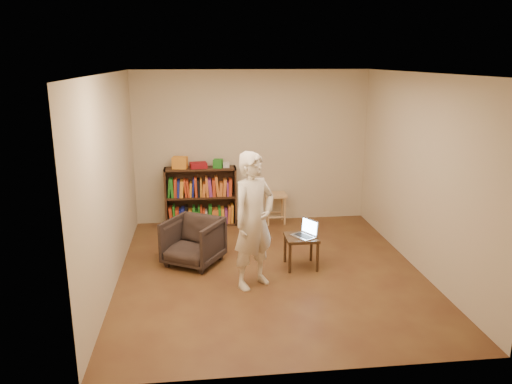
{
  "coord_description": "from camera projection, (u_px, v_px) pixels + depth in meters",
  "views": [
    {
      "loc": [
        -0.91,
        -6.14,
        2.77
      ],
      "look_at": [
        -0.15,
        0.35,
        1.02
      ],
      "focal_mm": 35.0,
      "sensor_mm": 36.0,
      "label": 1
    }
  ],
  "objects": [
    {
      "name": "laptop",
      "position": [
        306.0,
        232.0,
        6.75
      ],
      "size": [
        0.36,
        0.39,
        0.23
      ],
      "rotation": [
        0.0,
        0.0,
        -1.03
      ],
      "color": "silver",
      "rests_on": "side_table"
    },
    {
      "name": "person",
      "position": [
        254.0,
        221.0,
        6.09
      ],
      "size": [
        0.75,
        0.7,
        1.71
      ],
      "primitive_type": "imported",
      "rotation": [
        0.0,
        0.0,
        0.63
      ],
      "color": "beige",
      "rests_on": "floor"
    },
    {
      "name": "side_table",
      "position": [
        301.0,
        241.0,
        6.77
      ],
      "size": [
        0.43,
        0.43,
        0.44
      ],
      "color": "#311E10",
      "rests_on": "floor"
    },
    {
      "name": "box_white",
      "position": [
        226.0,
        165.0,
        8.38
      ],
      "size": [
        0.11,
        0.11,
        0.08
      ],
      "primitive_type": "cube",
      "rotation": [
        0.0,
        0.0,
        -0.05
      ],
      "color": "beige",
      "rests_on": "bookshelf"
    },
    {
      "name": "box_green",
      "position": [
        218.0,
        163.0,
        8.34
      ],
      "size": [
        0.18,
        0.18,
        0.14
      ],
      "primitive_type": "cube",
      "rotation": [
        0.0,
        0.0,
        -0.25
      ],
      "color": "#23771F",
      "rests_on": "bookshelf"
    },
    {
      "name": "ceiling",
      "position": [
        272.0,
        73.0,
        6.04
      ],
      "size": [
        4.5,
        4.5,
        0.0
      ],
      "primitive_type": "plane",
      "color": "silver",
      "rests_on": "wall_back"
    },
    {
      "name": "wall_left",
      "position": [
        111.0,
        182.0,
        6.15
      ],
      "size": [
        0.0,
        4.5,
        4.5
      ],
      "primitive_type": "plane",
      "rotation": [
        1.57,
        0.0,
        1.57
      ],
      "color": "#BFB390",
      "rests_on": "floor"
    },
    {
      "name": "wall_right",
      "position": [
        420.0,
        173.0,
        6.6
      ],
      "size": [
        0.0,
        4.5,
        4.5
      ],
      "primitive_type": "plane",
      "rotation": [
        1.57,
        0.0,
        -1.57
      ],
      "color": "#BFB390",
      "rests_on": "floor"
    },
    {
      "name": "box_yellow",
      "position": [
        180.0,
        163.0,
        8.28
      ],
      "size": [
        0.27,
        0.22,
        0.2
      ],
      "primitive_type": "cube",
      "rotation": [
        0.0,
        0.0,
        -0.2
      ],
      "color": "orange",
      "rests_on": "bookshelf"
    },
    {
      "name": "bookshelf",
      "position": [
        201.0,
        200.0,
        8.51
      ],
      "size": [
        1.2,
        0.3,
        1.0
      ],
      "color": "black",
      "rests_on": "floor"
    },
    {
      "name": "red_cloth",
      "position": [
        198.0,
        165.0,
        8.34
      ],
      "size": [
        0.3,
        0.24,
        0.09
      ],
      "primitive_type": "cube",
      "rotation": [
        0.0,
        0.0,
        0.15
      ],
      "color": "maroon",
      "rests_on": "bookshelf"
    },
    {
      "name": "stool",
      "position": [
        275.0,
        199.0,
        8.6
      ],
      "size": [
        0.36,
        0.36,
        0.52
      ],
      "color": "tan",
      "rests_on": "floor"
    },
    {
      "name": "wall_back",
      "position": [
        252.0,
        147.0,
        8.54
      ],
      "size": [
        4.0,
        0.0,
        4.0
      ],
      "primitive_type": "plane",
      "rotation": [
        1.57,
        0.0,
        0.0
      ],
      "color": "#BFB390",
      "rests_on": "floor"
    },
    {
      "name": "floor",
      "position": [
        270.0,
        271.0,
        6.71
      ],
      "size": [
        4.5,
        4.5,
        0.0
      ],
      "primitive_type": "plane",
      "color": "#482617",
      "rests_on": "ground"
    },
    {
      "name": "armchair",
      "position": [
        193.0,
        242.0,
        6.89
      ],
      "size": [
        0.96,
        0.97,
        0.65
      ],
      "primitive_type": "imported",
      "rotation": [
        0.0,
        0.0,
        -0.54
      ],
      "color": "black",
      "rests_on": "floor"
    }
  ]
}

